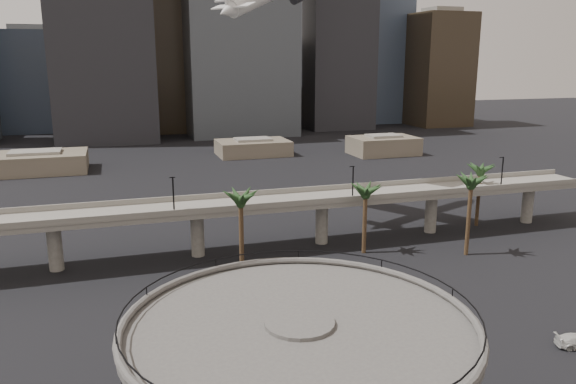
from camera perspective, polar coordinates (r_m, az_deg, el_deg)
name	(u,v)px	position (r m, az deg, el deg)	size (l,w,h in m)	color
overpass	(261,208)	(95.40, -2.71, -1.64)	(130.00, 9.30, 14.70)	slate
palm_trees	(397,186)	(95.36, 11.02, 0.57)	(54.40, 18.40, 14.00)	#4D3821
low_buildings	(213,152)	(181.39, -7.63, 4.02)	(135.00, 27.50, 6.80)	brown
skyline	(199,37)	(254.33, -9.04, 15.28)	(269.00, 86.00, 112.56)	gray
car_a	(354,338)	(67.12, 6.68, -14.49)	(1.82, 4.52, 1.54)	#A01D16
car_b	(438,302)	(77.96, 14.96, -10.70)	(1.76, 5.05, 1.66)	black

